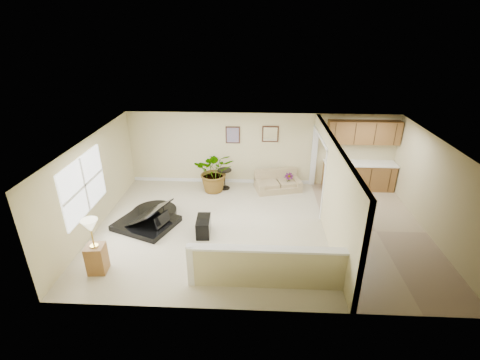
{
  "coord_description": "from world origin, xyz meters",
  "views": [
    {
      "loc": [
        -0.16,
        -8.18,
        5.2
      ],
      "look_at": [
        -0.58,
        0.4,
        1.27
      ],
      "focal_mm": 26.0,
      "sensor_mm": 36.0,
      "label": 1
    }
  ],
  "objects_px": {
    "piano": "(144,204)",
    "loveseat": "(278,180)",
    "accent_table": "(225,177)",
    "palm_plant": "(215,171)",
    "piano_bench": "(204,226)",
    "small_plant": "(288,183)",
    "lamp_stand": "(95,250)"
  },
  "relations": [
    {
      "from": "piano_bench",
      "to": "palm_plant",
      "type": "relative_size",
      "value": 0.49
    },
    {
      "from": "small_plant",
      "to": "lamp_stand",
      "type": "xyz_separation_m",
      "value": [
        -4.64,
        -4.45,
        0.32
      ]
    },
    {
      "from": "palm_plant",
      "to": "lamp_stand",
      "type": "distance_m",
      "value": 4.8
    },
    {
      "from": "piano_bench",
      "to": "palm_plant",
      "type": "height_order",
      "value": "palm_plant"
    },
    {
      "from": "piano",
      "to": "palm_plant",
      "type": "xyz_separation_m",
      "value": [
        1.72,
        2.17,
        0.1
      ]
    },
    {
      "from": "palm_plant",
      "to": "lamp_stand",
      "type": "xyz_separation_m",
      "value": [
        -2.2,
        -4.27,
        -0.13
      ]
    },
    {
      "from": "loveseat",
      "to": "small_plant",
      "type": "xyz_separation_m",
      "value": [
        0.35,
        -0.04,
        -0.07
      ]
    },
    {
      "from": "palm_plant",
      "to": "small_plant",
      "type": "distance_m",
      "value": 2.5
    },
    {
      "from": "accent_table",
      "to": "palm_plant",
      "type": "bearing_deg",
      "value": -149.71
    },
    {
      "from": "loveseat",
      "to": "accent_table",
      "type": "relative_size",
      "value": 2.4
    },
    {
      "from": "piano",
      "to": "piano_bench",
      "type": "relative_size",
      "value": 3.08
    },
    {
      "from": "piano_bench",
      "to": "accent_table",
      "type": "relative_size",
      "value": 1.0
    },
    {
      "from": "palm_plant",
      "to": "accent_table",
      "type": "bearing_deg",
      "value": 30.29
    },
    {
      "from": "piano",
      "to": "accent_table",
      "type": "xyz_separation_m",
      "value": [
        2.02,
        2.34,
        -0.16
      ]
    },
    {
      "from": "small_plant",
      "to": "palm_plant",
      "type": "bearing_deg",
      "value": -175.73
    },
    {
      "from": "loveseat",
      "to": "piano",
      "type": "bearing_deg",
      "value": -161.78
    },
    {
      "from": "piano",
      "to": "piano_bench",
      "type": "bearing_deg",
      "value": 6.72
    },
    {
      "from": "accent_table",
      "to": "lamp_stand",
      "type": "bearing_deg",
      "value": -119.3
    },
    {
      "from": "small_plant",
      "to": "lamp_stand",
      "type": "height_order",
      "value": "lamp_stand"
    },
    {
      "from": "palm_plant",
      "to": "loveseat",
      "type": "bearing_deg",
      "value": 5.94
    },
    {
      "from": "accent_table",
      "to": "lamp_stand",
      "type": "height_order",
      "value": "lamp_stand"
    },
    {
      "from": "accent_table",
      "to": "palm_plant",
      "type": "relative_size",
      "value": 0.49
    },
    {
      "from": "palm_plant",
      "to": "small_plant",
      "type": "xyz_separation_m",
      "value": [
        2.45,
        0.18,
        -0.45
      ]
    },
    {
      "from": "lamp_stand",
      "to": "piano_bench",
      "type": "bearing_deg",
      "value": 37.02
    },
    {
      "from": "piano_bench",
      "to": "loveseat",
      "type": "distance_m",
      "value": 3.55
    },
    {
      "from": "piano",
      "to": "accent_table",
      "type": "distance_m",
      "value": 3.1
    },
    {
      "from": "piano",
      "to": "accent_table",
      "type": "height_order",
      "value": "piano"
    },
    {
      "from": "palm_plant",
      "to": "small_plant",
      "type": "relative_size",
      "value": 2.41
    },
    {
      "from": "small_plant",
      "to": "accent_table",
      "type": "bearing_deg",
      "value": -179.81
    },
    {
      "from": "piano",
      "to": "loveseat",
      "type": "distance_m",
      "value": 4.51
    },
    {
      "from": "piano",
      "to": "small_plant",
      "type": "bearing_deg",
      "value": 51.34
    },
    {
      "from": "lamp_stand",
      "to": "palm_plant",
      "type": "bearing_deg",
      "value": 62.8
    }
  ]
}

